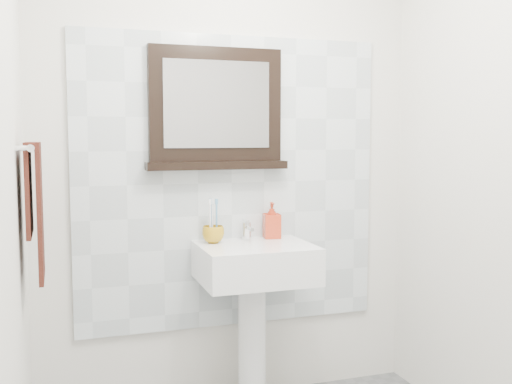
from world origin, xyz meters
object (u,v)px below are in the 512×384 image
at_px(pedestal_sink, 255,281).
at_px(soap_dispenser, 272,220).
at_px(framed_mirror, 216,111).
at_px(hand_towel, 35,200).
at_px(toothbrush_cup, 213,234).

relative_size(pedestal_sink, soap_dispenser, 5.12).
height_order(pedestal_sink, framed_mirror, framed_mirror).
bearing_deg(pedestal_sink, framed_mirror, 127.55).
bearing_deg(hand_towel, framed_mirror, 25.94).
bearing_deg(hand_towel, soap_dispenser, 18.11).
distance_m(pedestal_sink, soap_dispenser, 0.34).
relative_size(pedestal_sink, toothbrush_cup, 8.84).
bearing_deg(pedestal_sink, soap_dispenser, 45.43).
relative_size(soap_dispenser, framed_mirror, 0.26).
distance_m(toothbrush_cup, hand_towel, 0.91).
distance_m(toothbrush_cup, framed_mirror, 0.62).
bearing_deg(framed_mirror, toothbrush_cup, -115.55).
bearing_deg(hand_towel, toothbrush_cup, 22.06).
distance_m(pedestal_sink, toothbrush_cup, 0.31).
height_order(framed_mirror, hand_towel, framed_mirror).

